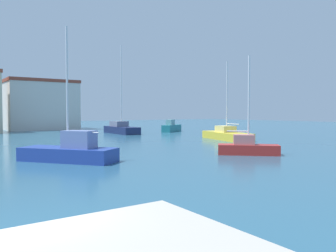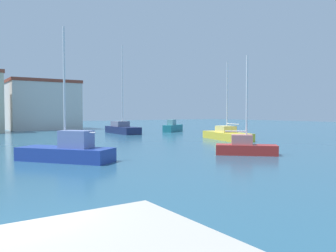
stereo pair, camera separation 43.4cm
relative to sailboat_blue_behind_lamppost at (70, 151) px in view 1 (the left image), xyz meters
The scene contains 7 objects.
water 12.13m from the sailboat_blue_behind_lamppost, 37.77° to the left, with size 160.00×160.00×0.00m, color #285670.
sailboat_blue_behind_lamppost is the anchor object (origin of this frame).
sailboat_yellow_center_channel 19.60m from the sailboat_blue_behind_lamppost, 18.21° to the left, with size 4.16×7.33×8.10m.
motorboat_teal_far_left 30.40m from the sailboat_blue_behind_lamppost, 43.43° to the left, with size 4.53×3.54×1.79m.
sailboat_navy_distant_east 25.62m from the sailboat_blue_behind_lamppost, 56.56° to the left, with size 2.37×7.11×11.73m.
sailboat_red_outer_mooring 11.46m from the sailboat_blue_behind_lamppost, 18.99° to the right, with size 3.78×3.70×6.62m.
harbor_office 39.32m from the sailboat_blue_behind_lamppost, 78.13° to the left, with size 10.85×8.15×8.06m.
Camera 1 is at (-1.03, -6.65, 2.86)m, focal length 36.09 mm.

